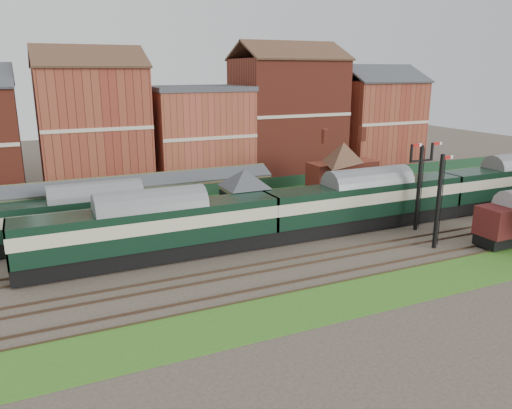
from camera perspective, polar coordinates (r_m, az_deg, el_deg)
name	(u,v)px	position (r m, az deg, el deg)	size (l,w,h in m)	color
ground	(290,239)	(44.49, 3.94, -4.00)	(160.00, 160.00, 0.00)	#473D33
grass_back	(225,198)	(58.42, -3.58, 0.70)	(90.00, 4.50, 0.06)	#2D6619
grass_front	(375,292)	(35.21, 13.46, -9.68)	(90.00, 5.00, 0.06)	#2D6619
fence	(219,189)	(60.06, -4.29, 1.80)	(90.00, 0.12, 1.50)	#193823
platform	(201,213)	(50.99, -6.27, -0.96)	(55.00, 3.40, 1.00)	#2D2D2D
signal_box	(245,200)	(45.10, -1.31, 0.53)	(5.40, 5.40, 6.00)	#667553
brick_hut	(320,211)	(49.24, 7.27, -0.74)	(3.20, 2.64, 2.94)	maroon
station_building	(343,166)	(57.66, 9.88, 4.32)	(8.10, 8.10, 5.90)	maroon
canopy	(140,179)	(48.51, -13.15, 2.87)	(26.00, 3.89, 4.08)	brown
semaphore_bracket	(420,182)	(48.20, 18.19, 2.49)	(3.60, 0.25, 8.18)	black
semaphore_siding	(439,200)	(43.79, 20.15, 0.45)	(1.23, 0.25, 8.00)	black
town_backdrop	(197,130)	(65.44, -6.72, 8.40)	(69.00, 10.00, 16.00)	maroon
dmu_train	(367,200)	(48.01, 12.56, 0.50)	(61.17, 3.21, 4.70)	black
platform_railcar	(97,214)	(45.20, -17.71, -1.04)	(18.81, 2.96, 4.33)	black
goods_van_a	(511,221)	(47.76, 27.12, -1.69)	(6.11, 2.65, 3.71)	black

